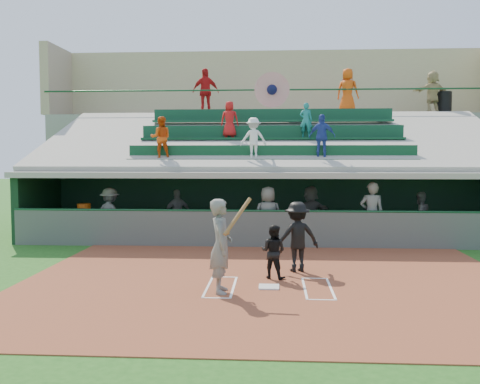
# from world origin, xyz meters

# --- Properties ---
(ground) EXTENTS (100.00, 100.00, 0.00)m
(ground) POSITION_xyz_m (0.00, 0.00, 0.00)
(ground) COLOR #1F5317
(ground) RESTS_ON ground
(dirt_slab) EXTENTS (11.00, 9.00, 0.02)m
(dirt_slab) POSITION_xyz_m (0.00, 0.50, 0.01)
(dirt_slab) COLOR brown
(dirt_slab) RESTS_ON ground
(home_plate) EXTENTS (0.43, 0.43, 0.03)m
(home_plate) POSITION_xyz_m (0.00, 0.00, 0.04)
(home_plate) COLOR silver
(home_plate) RESTS_ON dirt_slab
(batters_box_chalk) EXTENTS (2.65, 1.85, 0.01)m
(batters_box_chalk) POSITION_xyz_m (0.00, 0.00, 0.02)
(batters_box_chalk) COLOR white
(batters_box_chalk) RESTS_ON dirt_slab
(dugout_floor) EXTENTS (16.00, 3.50, 0.04)m
(dugout_floor) POSITION_xyz_m (0.00, 6.75, 0.02)
(dugout_floor) COLOR gray
(dugout_floor) RESTS_ON ground
(concourse_slab) EXTENTS (20.00, 3.00, 4.60)m
(concourse_slab) POSITION_xyz_m (0.00, 13.50, 2.30)
(concourse_slab) COLOR gray
(concourse_slab) RESTS_ON ground
(grandstand) EXTENTS (20.40, 10.40, 7.80)m
(grandstand) POSITION_xyz_m (-0.01, 10.51, 2.26)
(grandstand) COLOR #515651
(grandstand) RESTS_ON ground
(batter_at_plate) EXTENTS (0.89, 0.79, 1.95)m
(batter_at_plate) POSITION_xyz_m (-0.97, -0.45, 0.98)
(batter_at_plate) COLOR #5C5E58
(batter_at_plate) RESTS_ON dirt_slab
(catcher) EXTENTS (0.72, 0.65, 1.22)m
(catcher) POSITION_xyz_m (0.09, 0.87, 0.63)
(catcher) COLOR black
(catcher) RESTS_ON dirt_slab
(home_umpire) EXTENTS (1.21, 0.89, 1.68)m
(home_umpire) POSITION_xyz_m (0.66, 1.64, 0.86)
(home_umpire) COLOR black
(home_umpire) RESTS_ON dirt_slab
(dugout_bench) EXTENTS (16.56, 3.19, 0.50)m
(dugout_bench) POSITION_xyz_m (-0.18, 7.91, 0.29)
(dugout_bench) COLOR brown
(dugout_bench) RESTS_ON dugout_floor
(white_table) EXTENTS (0.93, 0.76, 0.73)m
(white_table) POSITION_xyz_m (-6.11, 6.09, 0.41)
(white_table) COLOR white
(white_table) RESTS_ON dugout_floor
(water_cooler) EXTENTS (0.44, 0.44, 0.44)m
(water_cooler) POSITION_xyz_m (-6.18, 6.08, 0.99)
(water_cooler) COLOR #D5530C
(water_cooler) RESTS_ON white_table
(dugout_player_a) EXTENTS (1.26, 0.99, 1.71)m
(dugout_player_a) POSITION_xyz_m (-5.24, 5.88, 0.89)
(dugout_player_a) COLOR #575A55
(dugout_player_a) RESTS_ON dugout_floor
(dugout_player_b) EXTENTS (1.02, 0.81, 1.62)m
(dugout_player_b) POSITION_xyz_m (-3.15, 6.63, 0.85)
(dugout_player_b) COLOR #5B5D58
(dugout_player_b) RESTS_ON dugout_floor
(dugout_player_c) EXTENTS (0.98, 0.74, 1.81)m
(dugout_player_c) POSITION_xyz_m (-0.08, 5.30, 0.95)
(dugout_player_c) COLOR #525450
(dugout_player_c) RESTS_ON dugout_floor
(dugout_player_d) EXTENTS (1.65, 1.30, 1.75)m
(dugout_player_d) POSITION_xyz_m (1.32, 6.69, 0.92)
(dugout_player_d) COLOR #50534E
(dugout_player_d) RESTS_ON dugout_floor
(dugout_player_e) EXTENTS (0.76, 0.54, 1.96)m
(dugout_player_e) POSITION_xyz_m (3.08, 5.27, 1.02)
(dugout_player_e) COLOR #585B56
(dugout_player_e) RESTS_ON dugout_floor
(dugout_player_f) EXTENTS (0.94, 0.85, 1.58)m
(dugout_player_f) POSITION_xyz_m (4.86, 6.53, 0.83)
(dugout_player_f) COLOR #5C5F59
(dugout_player_f) RESTS_ON dugout_floor
(trash_bin) EXTENTS (0.67, 0.67, 1.00)m
(trash_bin) POSITION_xyz_m (7.59, 13.21, 5.10)
(trash_bin) COLOR black
(trash_bin) RESTS_ON concourse_slab
(concourse_staff_a) EXTENTS (1.28, 0.90, 2.02)m
(concourse_staff_a) POSITION_xyz_m (-2.92, 12.50, 5.61)
(concourse_staff_a) COLOR red
(concourse_staff_a) RESTS_ON concourse_slab
(concourse_staff_b) EXTENTS (1.08, 0.90, 1.90)m
(concourse_staff_b) POSITION_xyz_m (3.23, 12.16, 5.55)
(concourse_staff_b) COLOR #D2480C
(concourse_staff_b) RESTS_ON concourse_slab
(concourse_staff_c) EXTENTS (1.82, 1.16, 1.88)m
(concourse_staff_c) POSITION_xyz_m (6.99, 12.88, 5.54)
(concourse_staff_c) COLOR tan
(concourse_staff_c) RESTS_ON concourse_slab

